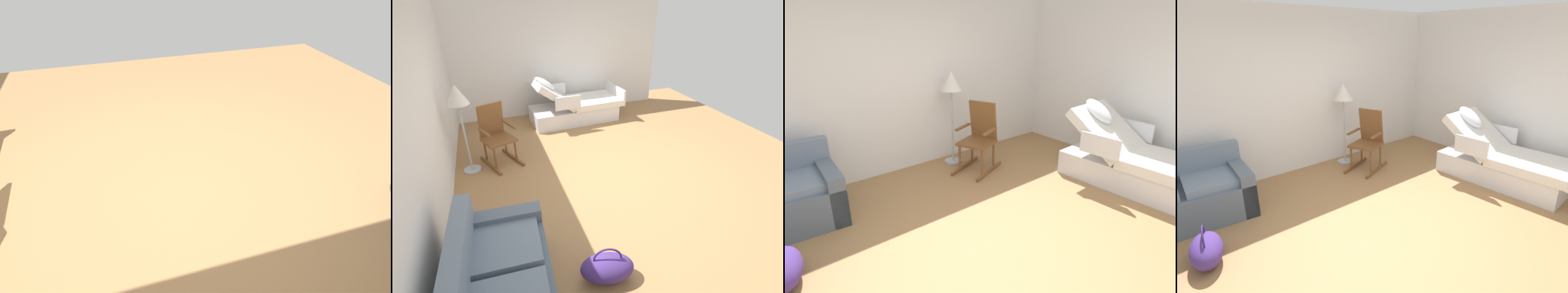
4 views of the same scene
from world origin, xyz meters
TOP-DOWN VIEW (x-y plane):
  - ground_plane at (0.00, 0.00)m, footprint 7.48×7.48m
  - back_wall at (0.00, 2.49)m, footprint 6.18×0.10m
  - side_wall at (3.04, 0.00)m, footprint 0.10×5.08m
  - hospital_bed at (2.30, -0.13)m, footprint 1.08×2.10m
  - rocking_chair at (0.97, 1.69)m, footprint 0.88×0.72m
  - floor_lamp at (0.80, 2.16)m, footprint 0.34×0.34m

SIDE VIEW (x-z plane):
  - ground_plane at x=0.00m, z-range 0.00..0.00m
  - hospital_bed at x=2.30m, z-range -0.26..0.89m
  - rocking_chair at x=0.97m, z-range -0.02..1.03m
  - floor_lamp at x=0.80m, z-range 0.49..1.97m
  - back_wall at x=0.00m, z-range 0.00..2.70m
  - side_wall at x=3.04m, z-range 0.00..2.70m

